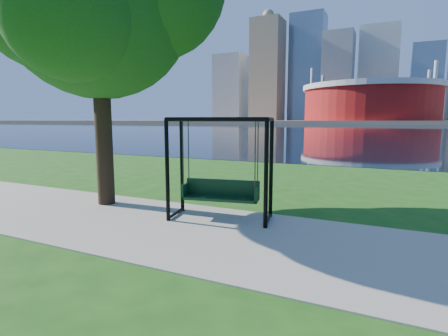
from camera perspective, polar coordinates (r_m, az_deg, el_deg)
The scene contains 7 objects.
ground at distance 7.91m, azimuth 1.58°, elevation -9.95°, with size 900.00×900.00×0.00m, color #1E5114.
path at distance 7.48m, azimuth -0.00°, elevation -10.90°, with size 120.00×4.00×0.03m, color #9E937F.
river at distance 108.96m, azimuth 24.01°, elevation 5.92°, with size 900.00×180.00×0.02m, color black.
far_bank at distance 312.91m, azimuth 25.12°, elevation 6.87°, with size 900.00×228.00×2.00m, color #937F60.
stadium at distance 242.53m, azimuth 22.73°, elevation 10.06°, with size 83.00×83.00×32.00m.
skyline at distance 328.08m, azimuth 24.74°, elevation 13.02°, with size 392.00×66.00×96.50m.
swing at distance 8.40m, azimuth -0.56°, elevation -0.49°, with size 2.58×1.50×2.48m.
Camera 1 is at (3.05, -6.89, 2.42)m, focal length 28.00 mm.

